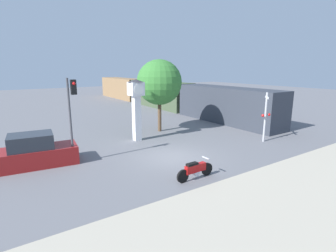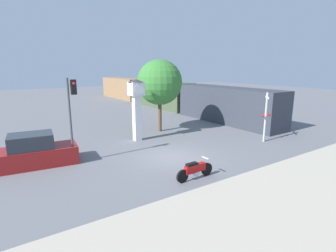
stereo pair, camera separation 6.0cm
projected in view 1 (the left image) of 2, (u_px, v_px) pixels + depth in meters
ground_plane at (172, 157)px, 15.81m from camera, size 120.00×120.00×0.00m
sidewalk_strip at (280, 209)px, 9.95m from camera, size 36.00×6.00×0.10m
motorcycle at (195, 170)px, 12.62m from camera, size 2.18×0.47×0.96m
clock_tower at (136, 100)px, 18.78m from camera, size 1.14×1.14×4.47m
freight_train at (160, 94)px, 35.66m from camera, size 2.80×36.69×3.40m
traffic_light at (72, 106)px, 14.16m from camera, size 0.50×0.35×4.75m
railroad_crossing_signal at (265, 115)px, 18.70m from camera, size 0.90×0.82×3.57m
street_tree at (159, 82)px, 21.33m from camera, size 3.69×3.69×5.93m
parked_car at (35, 152)px, 14.29m from camera, size 4.37×2.25×1.80m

